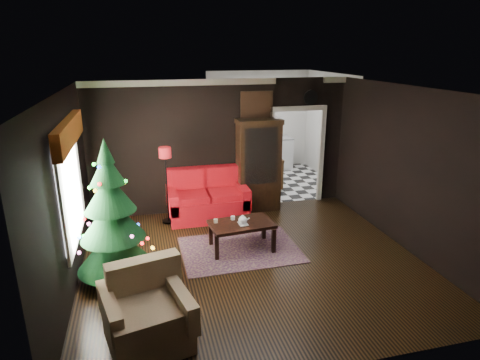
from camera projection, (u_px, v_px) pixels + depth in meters
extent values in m
plane|color=black|center=(253.00, 262.00, 6.78)|extent=(5.50, 5.50, 0.00)
plane|color=white|center=(255.00, 90.00, 5.93)|extent=(5.50, 5.50, 0.00)
plane|color=black|center=(222.00, 146.00, 8.66)|extent=(5.50, 0.00, 5.50)
plane|color=black|center=(323.00, 258.00, 4.05)|extent=(5.50, 0.00, 5.50)
plane|color=black|center=(66.00, 197.00, 5.72)|extent=(0.00, 5.50, 5.50)
plane|color=black|center=(408.00, 170.00, 6.99)|extent=(0.00, 5.50, 5.50)
cube|color=white|center=(70.00, 189.00, 5.90)|extent=(0.05, 1.60, 1.40)
cube|color=#6D2E0C|center=(69.00, 132.00, 5.66)|extent=(0.12, 2.10, 0.35)
plane|color=white|center=(273.00, 182.00, 10.87)|extent=(3.00, 3.00, 0.00)
cube|color=white|center=(259.00, 110.00, 11.69)|extent=(0.70, 0.06, 0.70)
cube|color=#4A303F|center=(240.00, 249.00, 7.19)|extent=(2.05, 1.49, 0.01)
cylinder|color=white|center=(216.00, 221.00, 7.08)|extent=(0.09, 0.09, 0.06)
cylinder|color=white|center=(233.00, 218.00, 7.20)|extent=(0.10, 0.10, 0.07)
imported|color=#A57B64|center=(239.00, 219.00, 6.96)|extent=(0.15, 0.02, 0.20)
cylinder|color=white|center=(310.00, 97.00, 8.77)|extent=(0.32, 0.32, 0.06)
cube|color=#A66C40|center=(257.00, 105.00, 8.53)|extent=(0.62, 0.05, 0.52)
cube|color=white|center=(261.00, 155.00, 11.84)|extent=(1.80, 0.60, 0.90)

